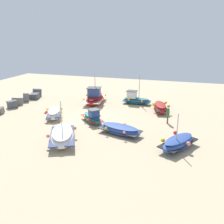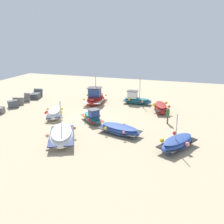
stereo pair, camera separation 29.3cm
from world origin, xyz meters
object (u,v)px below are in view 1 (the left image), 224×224
(fishing_boat_0, at_px, (160,107))
(fishing_boat_4, at_px, (178,143))
(fishing_boat_1, at_px, (62,136))
(fishing_boat_6, at_px, (54,113))
(person_walking, at_px, (168,114))
(fishing_boat_7, at_px, (95,98))
(fishing_boat_2, at_px, (120,130))
(fishing_boat_5, at_px, (136,100))
(fishing_boat_3, at_px, (92,117))

(fishing_boat_0, height_order, fishing_boat_4, fishing_boat_4)
(fishing_boat_1, relative_size, fishing_boat_6, 1.35)
(fishing_boat_4, xyz_separation_m, person_walking, (5.85, 1.46, 0.47))
(fishing_boat_7, bearing_deg, person_walking, 53.60)
(fishing_boat_2, relative_size, person_walking, 2.56)
(fishing_boat_1, xyz_separation_m, fishing_boat_2, (3.08, -4.22, -0.11))
(fishing_boat_1, height_order, fishing_boat_2, fishing_boat_1)
(fishing_boat_5, distance_m, fishing_boat_6, 10.89)
(fishing_boat_4, bearing_deg, fishing_boat_1, 126.68)
(fishing_boat_0, bearing_deg, fishing_boat_3, -63.92)
(fishing_boat_1, relative_size, person_walking, 3.01)
(fishing_boat_3, relative_size, person_walking, 1.91)
(fishing_boat_4, distance_m, fishing_boat_7, 15.75)
(fishing_boat_3, height_order, person_walking, person_walking)
(fishing_boat_4, bearing_deg, fishing_boat_3, 94.11)
(fishing_boat_2, xyz_separation_m, fishing_boat_4, (-1.54, -5.28, 0.07))
(fishing_boat_4, xyz_separation_m, fishing_boat_7, (10.89, 11.38, 0.18))
(fishing_boat_2, xyz_separation_m, fishing_boat_6, (2.36, 8.11, 0.06))
(fishing_boat_6, bearing_deg, fishing_boat_7, -41.72)
(fishing_boat_5, bearing_deg, person_walking, 128.81)
(fishing_boat_0, height_order, fishing_boat_1, fishing_boat_1)
(fishing_boat_2, xyz_separation_m, person_walking, (4.30, -3.82, 0.55))
(fishing_boat_5, bearing_deg, fishing_boat_2, 96.47)
(fishing_boat_3, height_order, fishing_boat_5, fishing_boat_5)
(fishing_boat_1, xyz_separation_m, fishing_boat_6, (5.44, 3.89, -0.05))
(fishing_boat_4, height_order, fishing_boat_5, fishing_boat_5)
(fishing_boat_2, height_order, fishing_boat_5, fishing_boat_5)
(fishing_boat_1, bearing_deg, fishing_boat_0, 122.53)
(fishing_boat_0, distance_m, fishing_boat_6, 12.14)
(fishing_boat_6, distance_m, person_walking, 12.10)
(fishing_boat_0, height_order, fishing_boat_5, fishing_boat_5)
(fishing_boat_1, bearing_deg, fishing_boat_5, 140.12)
(fishing_boat_3, xyz_separation_m, person_walking, (1.99, -7.45, 0.48))
(fishing_boat_6, bearing_deg, fishing_boat_2, -131.94)
(fishing_boat_6, bearing_deg, fishing_boat_1, -170.12)
(fishing_boat_4, xyz_separation_m, fishing_boat_5, (12.06, 6.17, 0.07))
(fishing_boat_2, relative_size, fishing_boat_7, 0.81)
(fishing_boat_5, distance_m, fishing_boat_7, 5.35)
(fishing_boat_6, relative_size, fishing_boat_7, 0.71)
(fishing_boat_3, bearing_deg, person_walking, 59.42)
(fishing_boat_3, xyz_separation_m, fishing_boat_4, (-3.85, -8.90, 0.01))
(fishing_boat_6, bearing_deg, fishing_boat_5, -67.22)
(fishing_boat_0, bearing_deg, fishing_boat_7, -115.06)
(fishing_boat_3, height_order, fishing_boat_7, fishing_boat_7)
(fishing_boat_3, bearing_deg, fishing_boat_1, -51.82)
(fishing_boat_1, distance_m, fishing_boat_4, 9.62)
(fishing_boat_6, relative_size, person_walking, 2.23)
(fishing_boat_1, distance_m, fishing_boat_5, 14.00)
(fishing_boat_0, distance_m, fishing_boat_1, 13.08)
(fishing_boat_4, relative_size, person_walking, 2.41)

